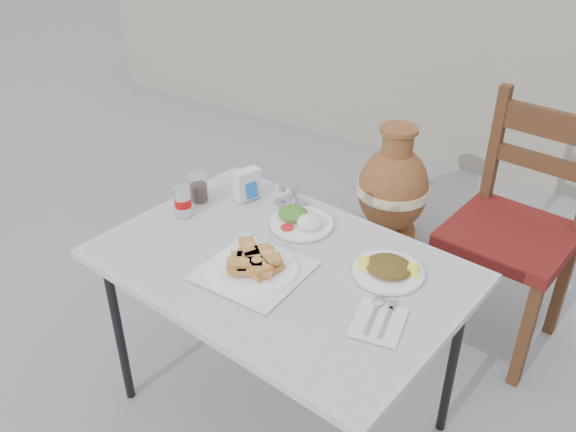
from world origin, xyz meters
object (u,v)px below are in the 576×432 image
Objects in this scene: napkin_holder at (247,184)px; soda_can at (183,201)px; pide_plate at (254,263)px; chair at (515,227)px; condiment_caddy at (291,199)px; cola_glass at (199,189)px; cafe_table at (280,273)px; terracotta_urn at (393,190)px; salad_chopped_plate at (388,269)px; salad_rice_plate at (301,220)px.

soda_can is at bearing -97.66° from napkin_holder.
chair is at bearing 59.93° from pide_plate.
cola_glass is at bearing -153.04° from condiment_caddy.
chair is (0.97, 0.84, -0.22)m from soda_can.
napkin_holder reaches higher than soda_can.
soda_can is at bearing 161.84° from pide_plate.
pide_plate is at bearing -113.49° from cafe_table.
chair is at bearing -30.50° from terracotta_urn.
soda_can is 0.17× the size of terracotta_urn.
chair is (0.56, 0.97, -0.19)m from pide_plate.
soda_can is at bearing -132.37° from chair.
cola_glass is (-0.78, 0.03, 0.03)m from salad_chopped_plate.
pide_plate is 2.57× the size of condiment_caddy.
salad_rice_plate reaches higher than cafe_table.
salad_chopped_plate is at bearing 31.18° from pide_plate.
chair is at bearing 74.55° from salad_chopped_plate.
napkin_holder is 0.97× the size of condiment_caddy.
napkin_holder is at bearing -163.43° from condiment_caddy.
pide_plate is 0.42m from condiment_caddy.
cafe_table is 1.03m from chair.
condiment_caddy is (-0.16, 0.32, 0.07)m from cafe_table.
salad_rice_plate is 0.42m from soda_can.
condiment_caddy reaches higher than salad_rice_plate.
pide_plate is 0.47× the size of terracotta_urn.
soda_can reaches higher than salad_rice_plate.
salad_chopped_plate is 2.03× the size of soda_can.
cafe_table is 0.36m from condiment_caddy.
cafe_table is at bearing -82.57° from terracotta_urn.
cola_glass is 0.34m from condiment_caddy.
pide_plate is at bearing -148.82° from salad_chopped_plate.
soda_can is at bearing -156.37° from salad_rice_plate.
pide_plate is at bearing -86.07° from salad_rice_plate.
condiment_caddy is at bearing -89.67° from terracotta_urn.
napkin_holder is (0.12, 0.22, 0.00)m from soda_can.
cafe_table is 0.35m from salad_chopped_plate.
soda_can is 1.35m from terracotta_urn.
pide_plate is at bearing -84.56° from terracotta_urn.
condiment_caddy is 1.06m from terracotta_urn.
salad_rice_plate is at bearing 93.93° from pide_plate.
chair reaches higher than cola_glass.
cafe_table is 0.12m from pide_plate.
salad_chopped_plate is 2.18× the size of cola_glass.
salad_rice_plate is 2.03× the size of soda_can.
chair is at bearing 57.10° from napkin_holder.
condiment_caddy is at bearing 43.59° from soda_can.
condiment_caddy is (-0.10, 0.10, 0.00)m from salad_rice_plate.
salad_chopped_plate is 1.33m from terracotta_urn.
cola_glass is 1.25m from terracotta_urn.
condiment_caddy reaches higher than pide_plate.
cafe_table is at bearing -157.97° from salad_chopped_plate.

